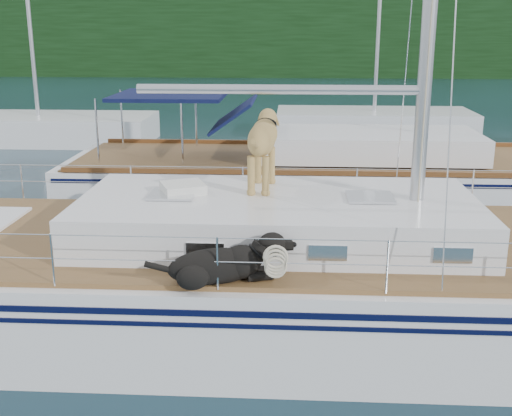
{
  "coord_description": "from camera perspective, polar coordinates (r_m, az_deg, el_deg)",
  "views": [
    {
      "loc": [
        0.98,
        -8.14,
        3.98
      ],
      "look_at": [
        0.5,
        0.2,
        1.6
      ],
      "focal_mm": 45.0,
      "sensor_mm": 36.0,
      "label": 1
    }
  ],
  "objects": [
    {
      "name": "ground",
      "position": [
        9.11,
        -3.26,
        -10.02
      ],
      "size": [
        120.0,
        120.0,
        0.0
      ],
      "primitive_type": "plane",
      "color": "black",
      "rests_on": "ground"
    },
    {
      "name": "bg_boat_west",
      "position": [
        24.15,
        -18.69,
        6.64
      ],
      "size": [
        8.0,
        3.0,
        11.65
      ],
      "color": "white",
      "rests_on": "ground"
    },
    {
      "name": "bg_boat_center",
      "position": [
        24.58,
        10.42,
        7.37
      ],
      "size": [
        7.2,
        3.0,
        11.65
      ],
      "color": "white",
      "rests_on": "ground"
    },
    {
      "name": "main_sailboat",
      "position": [
        8.83,
        -2.71,
        -6.05
      ],
      "size": [
        12.0,
        3.91,
        14.01
      ],
      "color": "white",
      "rests_on": "ground"
    },
    {
      "name": "tree_line",
      "position": [
        53.16,
        2.33,
        14.81
      ],
      "size": [
        90.0,
        3.0,
        6.0
      ],
      "primitive_type": "cube",
      "color": "black",
      "rests_on": "ground"
    },
    {
      "name": "shore_bank",
      "position": [
        54.46,
        2.33,
        12.31
      ],
      "size": [
        92.0,
        1.0,
        1.2
      ],
      "primitive_type": "cube",
      "color": "#595147",
      "rests_on": "ground"
    },
    {
      "name": "neighbor_sailboat",
      "position": [
        14.59,
        5.58,
        2.52
      ],
      "size": [
        11.0,
        3.5,
        13.3
      ],
      "color": "white",
      "rests_on": "ground"
    }
  ]
}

